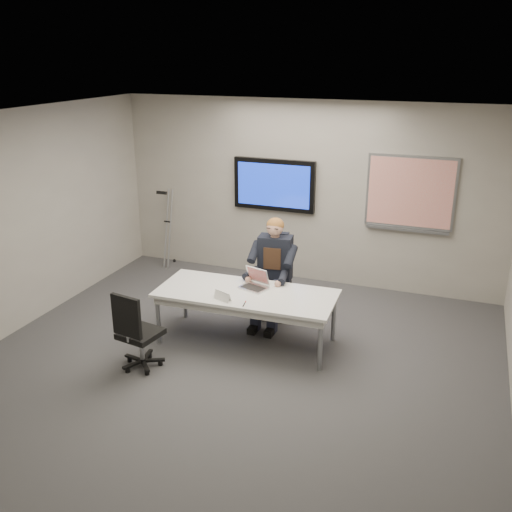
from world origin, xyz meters
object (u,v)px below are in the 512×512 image
(conference_table, at_px, (246,298))
(office_chair_far, at_px, (275,293))
(office_chair_near, at_px, (139,345))
(laptop, at_px, (255,283))
(seated_person, at_px, (270,283))

(conference_table, height_order, office_chair_far, office_chair_far)
(office_chair_near, bearing_deg, office_chair_far, -108.59)
(office_chair_near, height_order, laptop, office_chair_near)
(conference_table, xyz_separation_m, office_chair_near, (-0.91, -1.03, -0.30))
(conference_table, distance_m, office_chair_near, 1.41)
(seated_person, xyz_separation_m, laptop, (-0.06, -0.41, 0.16))
(office_chair_near, distance_m, seated_person, 1.94)
(seated_person, bearing_deg, office_chair_near, -128.48)
(conference_table, relative_size, seated_person, 1.57)
(office_chair_far, relative_size, laptop, 2.59)
(conference_table, height_order, seated_person, seated_person)
(conference_table, bearing_deg, office_chair_near, -133.77)
(office_chair_far, xyz_separation_m, office_chair_near, (-1.00, -1.89, -0.02))
(laptop, bearing_deg, conference_table, -85.35)
(seated_person, distance_m, laptop, 0.45)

